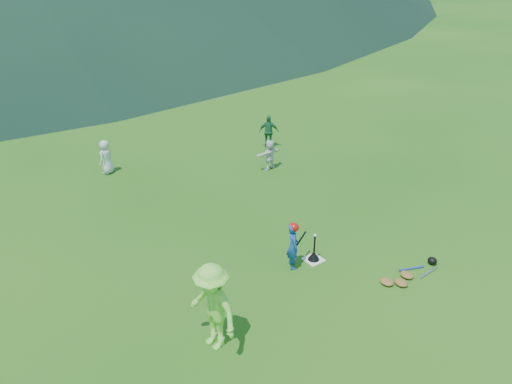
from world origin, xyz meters
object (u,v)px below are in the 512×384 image
Objects in this scene: batter_child at (293,246)px; fielder_a at (106,157)px; fielder_d at (270,155)px; batting_tee at (314,256)px; adult_coach at (212,307)px; equipment_pile at (407,275)px; home_plate at (314,260)px; fielder_c at (269,131)px.

batter_child is 8.18m from fielder_a.
batting_tee is (-2.46, -5.08, -0.41)m from fielder_d.
batter_child is 0.64× the size of adult_coach.
fielder_a is (1.31, 9.15, -0.36)m from adult_coach.
batting_tee is at bearing 74.65° from fielder_a.
equipment_pile is (1.35, -1.86, -0.06)m from batting_tee.
fielder_d is 5.66m from batting_tee.
fielder_d is (2.46, 5.08, 0.53)m from home_plate.
equipment_pile is (4.94, -0.82, -0.89)m from adult_coach.
batter_child is 0.68× the size of equipment_pile.
adult_coach reaches higher than fielder_d.
home_plate is at bearing 74.65° from fielder_a.
adult_coach reaches higher than fielder_a.
batter_child is 5.86m from fielder_d.
fielder_c is at bearing 61.42° from home_plate.
batting_tee is (2.29, -8.11, -0.47)m from fielder_a.
fielder_a is (-2.29, 8.11, 0.59)m from home_plate.
adult_coach is 9.25m from fielder_a.
fielder_a is at bearing 37.11° from batter_child.
adult_coach is at bearing 85.43° from fielder_c.
home_plate is 0.38× the size of fielder_a.
adult_coach reaches higher than equipment_pile.
batter_child is at bearing 54.67° from fielder_d.
fielder_d is (4.74, -3.02, -0.06)m from fielder_a.
batting_tee is at bearing 97.76° from adult_coach.
home_plate is 0.42× the size of fielder_d.
fielder_c reaches higher than batter_child.
adult_coach is at bearing -163.89° from batting_tee.
adult_coach is 3.83m from batting_tee.
fielder_a reaches higher than batting_tee.
home_plate is at bearing 125.83° from equipment_pile.
batter_child is 1.81× the size of batting_tee.
fielder_d is at bearing 64.22° from home_plate.
fielder_c is (7.26, 7.77, -0.32)m from adult_coach.
home_plate is 5.67m from fielder_d.
fielder_c is 7.68m from batting_tee.
fielder_a is at bearing -36.17° from fielder_d.
home_plate is 8.44m from fielder_a.
batting_tee is (0.62, -0.09, -0.49)m from batter_child.
fielder_a is 8.44m from batting_tee.
batting_tee is (3.60, 1.04, -0.83)m from adult_coach.
equipment_pile is (-2.32, -8.59, -0.57)m from fielder_c.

